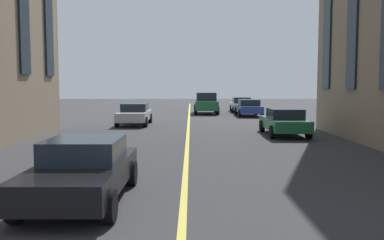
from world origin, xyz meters
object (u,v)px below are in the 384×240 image
car_white_far (241,105)px  car_green_oncoming (284,122)px  car_green_parked_b (206,103)px  car_blue_near (249,108)px  car_black_trailing (83,169)px  car_silver_parked_a (135,114)px

car_white_far → car_green_oncoming: 18.02m
car_green_parked_b → car_blue_near: 4.47m
car_black_trailing → car_green_parked_b: bearing=-7.6°
car_black_trailing → car_blue_near: bearing=-15.9°
car_blue_near → car_black_trailing: (-24.99, 7.12, 0.00)m
car_white_far → car_blue_near: car_white_far is taller
car_green_parked_b → car_black_trailing: bearing=172.4°
car_green_oncoming → car_silver_parked_a: size_ratio=1.00×
car_white_far → car_silver_parked_a: (-12.47, 8.37, 0.00)m
car_blue_near → car_white_far: bearing=0.0°
car_black_trailing → car_silver_parked_a: bearing=4.1°
car_white_far → car_green_oncoming: size_ratio=0.89×
car_blue_near → car_silver_parked_a: same height
car_green_oncoming → car_blue_near: same height
car_silver_parked_a → car_black_trailing: 17.54m
car_white_far → car_blue_near: (-4.98, 0.00, 0.00)m
car_green_parked_b → car_blue_near: car_green_parked_b is taller
car_green_oncoming → car_green_parked_b: (15.94, 3.39, 0.27)m
car_blue_near → car_silver_parked_a: (-7.49, 8.37, 0.00)m
car_white_far → car_blue_near: 4.98m
car_green_parked_b → car_white_far: bearing=-58.4°
car_white_far → car_silver_parked_a: car_white_far is taller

